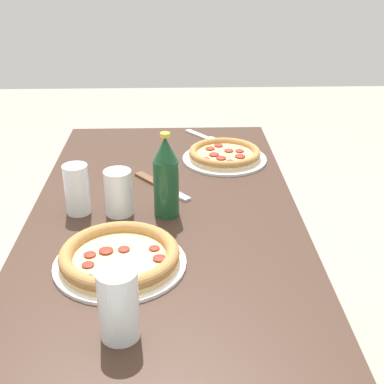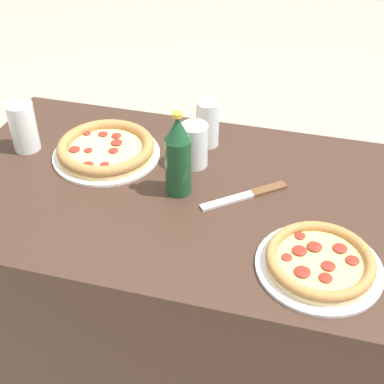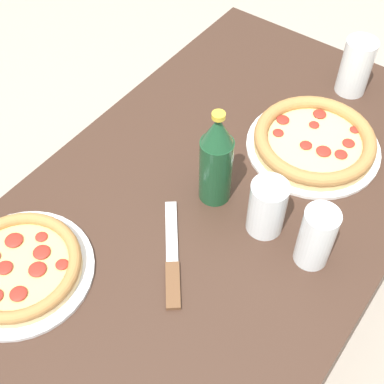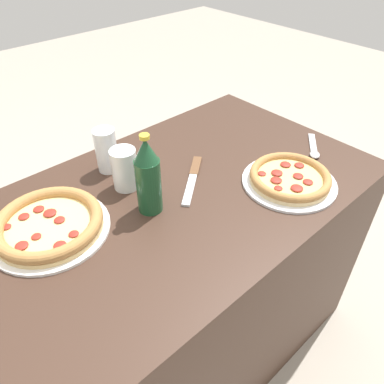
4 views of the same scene
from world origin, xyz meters
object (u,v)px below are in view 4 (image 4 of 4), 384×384
object	(u,v)px
pizza_veggie	(290,178)
glass_cola	(107,152)
spoon	(314,150)
pizza_pepperoni	(49,225)
beer_bottle	(148,176)
glass_lemonade	(125,171)
knife	(193,177)

from	to	relation	value
pizza_veggie	glass_cola	bearing A→B (deg)	129.79
pizza_veggie	spoon	size ratio (longest dim) A/B	1.93
pizza_pepperoni	pizza_veggie	world-z (taller)	pizza_pepperoni
pizza_veggie	beer_bottle	bearing A→B (deg)	153.28
glass_lemonade	knife	size ratio (longest dim) A/B	0.61
pizza_veggie	knife	bearing A→B (deg)	132.49
pizza_pepperoni	glass_lemonade	distance (m)	0.24
pizza_pepperoni	glass_cola	bearing A→B (deg)	27.13
knife	beer_bottle	bearing A→B (deg)	-172.23
glass_cola	spoon	bearing A→B (deg)	-33.48
pizza_veggie	knife	xyz separation A→B (m)	(-0.19, 0.20, -0.01)
pizza_pepperoni	spoon	distance (m)	0.82
pizza_veggie	knife	size ratio (longest dim) A/B	1.37
pizza_pepperoni	glass_lemonade	xyz separation A→B (m)	(0.24, 0.02, 0.03)
glass_cola	knife	bearing A→B (deg)	-53.12
glass_cola	knife	world-z (taller)	glass_cola
beer_bottle	knife	distance (m)	0.20
beer_bottle	knife	bearing A→B (deg)	7.77
pizza_pepperoni	spoon	xyz separation A→B (m)	(0.79, -0.23, -0.02)
pizza_pepperoni	beer_bottle	world-z (taller)	beer_bottle
knife	spoon	size ratio (longest dim) A/B	1.41
beer_bottle	spoon	world-z (taller)	beer_bottle
pizza_veggie	knife	world-z (taller)	pizza_veggie
spoon	glass_cola	bearing A→B (deg)	146.52
beer_bottle	spoon	distance (m)	0.58
beer_bottle	knife	world-z (taller)	beer_bottle
glass_lemonade	beer_bottle	bearing A→B (deg)	-93.82
glass_cola	glass_lemonade	bearing A→B (deg)	-95.17
glass_cola	pizza_veggie	bearing A→B (deg)	-50.21
glass_lemonade	knife	bearing A→B (deg)	-31.12
knife	glass_cola	bearing A→B (deg)	126.88
pizza_veggie	glass_cola	xyz separation A→B (m)	(-0.34, 0.41, 0.04)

